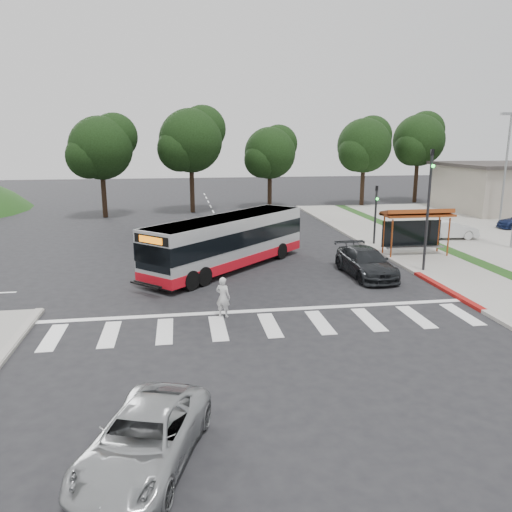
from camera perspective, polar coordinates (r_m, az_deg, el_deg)
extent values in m
plane|color=black|center=(24.09, -0.54, -3.66)|extent=(140.00, 140.00, 0.00)
cube|color=gray|center=(34.67, 15.76, 1.20)|extent=(4.00, 40.00, 0.12)
cube|color=#9E9991|center=(33.90, 12.68, 1.13)|extent=(0.30, 40.00, 0.15)
cube|color=maroon|center=(25.15, 20.94, -3.65)|extent=(0.32, 6.00, 0.15)
cube|color=silver|center=(19.42, 1.60, -7.89)|extent=(18.00, 2.60, 0.01)
cylinder|color=#8D3C17|center=(30.41, 15.24, 1.91)|extent=(0.10, 0.10, 2.30)
cylinder|color=#8D3C17|center=(32.04, 21.14, 2.04)|extent=(0.10, 0.10, 2.30)
cylinder|color=#8D3C17|center=(31.49, 14.37, 2.34)|extent=(0.10, 0.10, 2.30)
cylinder|color=#8D3C17|center=(33.06, 20.12, 2.45)|extent=(0.10, 0.10, 2.30)
cube|color=#8D3C17|center=(31.50, 17.95, 4.51)|extent=(4.20, 1.60, 0.12)
cube|color=#8D3C17|center=(31.52, 17.93, 4.80)|extent=(4.20, 1.32, 0.51)
cube|color=black|center=(32.23, 17.32, 2.49)|extent=(3.80, 0.06, 1.60)
cube|color=gray|center=(31.84, 17.70, 0.96)|extent=(3.60, 0.40, 0.08)
cylinder|color=black|center=(27.78, 19.03, 4.76)|extent=(0.14, 0.14, 6.50)
imported|color=black|center=(27.54, 19.47, 10.42)|extent=(0.16, 0.20, 1.00)
sphere|color=#19E533|center=(27.40, 19.59, 9.66)|extent=(0.18, 0.18, 0.18)
cylinder|color=black|center=(34.23, 13.48, 4.49)|extent=(0.14, 0.14, 4.00)
imported|color=black|center=(34.05, 13.62, 6.98)|extent=(0.16, 0.20, 1.00)
sphere|color=#19E533|center=(33.92, 13.70, 6.36)|extent=(0.18, 0.18, 0.18)
cylinder|color=gray|center=(47.51, 26.63, 8.98)|extent=(0.18, 0.18, 9.00)
cube|color=gray|center=(47.18, 26.63, 14.33)|extent=(0.80, 0.35, 0.22)
cylinder|color=black|center=(54.56, 12.06, 8.03)|extent=(0.44, 0.44, 4.40)
sphere|color=black|center=(54.36, 12.27, 12.23)|extent=(5.60, 5.60, 5.60)
sphere|color=black|center=(55.54, 13.12, 13.24)|extent=(4.20, 4.20, 4.20)
sphere|color=black|center=(53.37, 11.50, 11.50)|extent=(3.92, 3.92, 3.92)
cylinder|color=black|center=(59.18, 17.80, 8.20)|extent=(0.44, 0.44, 4.84)
sphere|color=black|center=(59.00, 18.10, 12.45)|extent=(5.60, 5.60, 5.60)
sphere|color=black|center=(60.26, 18.79, 13.46)|extent=(4.20, 4.20, 4.20)
sphere|color=black|center=(57.95, 17.48, 11.73)|extent=(3.92, 3.92, 3.92)
cylinder|color=black|center=(49.04, -7.32, 7.79)|extent=(0.44, 0.44, 4.84)
sphere|color=black|center=(48.83, -7.47, 12.94)|extent=(6.00, 6.00, 6.00)
sphere|color=black|center=(49.78, -6.12, 14.25)|extent=(4.50, 4.50, 4.50)
sphere|color=black|center=(48.07, -8.70, 11.98)|extent=(4.20, 4.20, 4.20)
cylinder|color=black|center=(51.90, 1.57, 7.71)|extent=(0.44, 0.44, 3.96)
sphere|color=black|center=(51.67, 1.60, 11.68)|extent=(5.20, 5.20, 5.20)
sphere|color=black|center=(52.62, 2.59, 12.68)|extent=(3.90, 3.90, 3.90)
sphere|color=black|center=(50.90, 0.70, 10.95)|extent=(3.64, 3.64, 3.64)
cylinder|color=black|center=(47.53, -16.99, 6.89)|extent=(0.44, 0.44, 4.40)
sphere|color=black|center=(47.29, -17.32, 11.71)|extent=(5.60, 5.60, 5.60)
sphere|color=black|center=(47.97, -15.91, 13.01)|extent=(4.20, 4.20, 4.20)
sphere|color=black|center=(46.77, -18.59, 10.75)|extent=(3.92, 3.92, 3.92)
imported|color=silver|center=(20.07, -3.80, -4.71)|extent=(0.72, 0.65, 1.66)
imported|color=black|center=(26.65, 12.42, -0.70)|extent=(2.23, 5.06, 1.45)
imported|color=#9FA2A4|center=(11.86, -12.69, -19.74)|extent=(3.36, 4.89, 1.24)
imported|color=silver|center=(37.81, 21.19, 2.84)|extent=(4.02, 1.60, 1.30)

